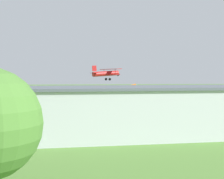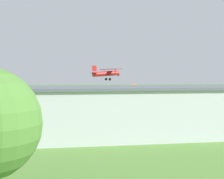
# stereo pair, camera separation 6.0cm
# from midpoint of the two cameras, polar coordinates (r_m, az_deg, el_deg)

# --- Properties ---
(ground_plane) EXTENTS (400.00, 400.00, 0.00)m
(ground_plane) POSITION_cam_midpoint_polar(r_m,az_deg,el_deg) (74.92, 1.29, -3.80)
(ground_plane) COLOR #568438
(hangar) EXTENTS (38.21, 13.54, 6.83)m
(hangar) POSITION_cam_midpoint_polar(r_m,az_deg,el_deg) (43.93, 3.88, -3.90)
(hangar) COLOR silver
(hangar) RESTS_ON ground_plane
(biplane) EXTENTS (7.79, 8.87, 3.64)m
(biplane) POSITION_cam_midpoint_polar(r_m,az_deg,el_deg) (78.10, -0.92, 2.92)
(biplane) COLOR #B21E1E
(person_by_parked_cars) EXTENTS (0.46, 0.46, 1.74)m
(person_by_parked_cars) POSITION_cam_midpoint_polar(r_m,az_deg,el_deg) (61.19, -17.49, -4.56)
(person_by_parked_cars) COLOR #33723F
(person_by_parked_cars) RESTS_ON ground_plane
(person_near_hangar_door) EXTENTS (0.50, 0.50, 1.56)m
(person_near_hangar_door) POSITION_cam_midpoint_polar(r_m,az_deg,el_deg) (60.37, -12.67, -4.70)
(person_near_hangar_door) COLOR #B23333
(person_near_hangar_door) RESTS_ON ground_plane
(windsock) EXTENTS (1.46, 0.87, 6.21)m
(windsock) POSITION_cam_midpoint_polar(r_m,az_deg,el_deg) (78.69, 3.89, 0.49)
(windsock) COLOR silver
(windsock) RESTS_ON ground_plane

